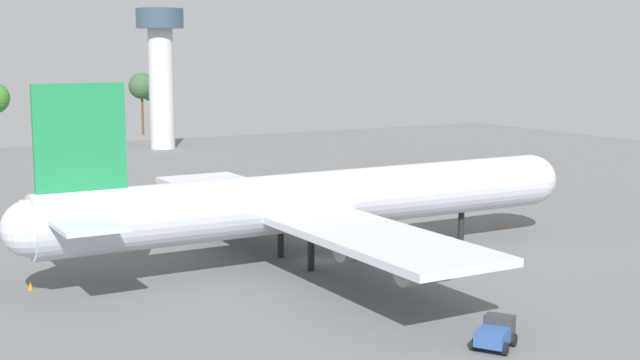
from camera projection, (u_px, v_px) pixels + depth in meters
ground_plane at (320, 261)px, 93.11m from camera, size 257.53×257.53×0.00m
cargo_airplane at (317, 202)px, 92.00m from camera, size 64.38×56.75×19.10m
pushback_tractor at (495, 333)px, 65.79m from camera, size 4.22×3.92×2.23m
fuel_truck at (112, 207)px, 118.32m from camera, size 3.83×4.54×2.15m
safety_cone_nose at (505, 224)px, 110.60m from camera, size 0.50×0.50×0.71m
safety_cone_tail at (31, 286)px, 81.69m from camera, size 0.53×0.53×0.76m
control_tower at (161, 63)px, 194.89m from camera, size 10.38×10.38×30.88m
tree_line_backdrop at (17, 94)px, 212.31m from camera, size 109.44×7.58×16.40m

